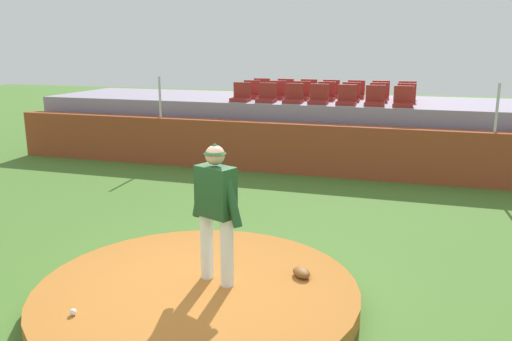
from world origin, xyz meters
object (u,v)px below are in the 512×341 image
at_px(pitcher, 216,203).
at_px(stadium_chair_18, 356,93).
at_px(stadium_chair_5, 375,99).
at_px(stadium_chair_19, 380,93).
at_px(stadium_chair_8, 277,93).
at_px(stadium_chair_13, 406,97).
at_px(stadium_chair_9, 301,94).
at_px(stadium_chair_7, 251,93).
at_px(stadium_chair_11, 351,95).
at_px(stadium_chair_4, 347,99).
at_px(stadium_chair_15, 285,91).
at_px(stadium_chair_2, 294,97).
at_px(stadium_chair_14, 261,90).
at_px(fielding_glove, 301,273).
at_px(stadium_chair_16, 308,91).
at_px(stadium_chair_17, 330,92).
at_px(stadium_chair_10, 326,95).
at_px(stadium_chair_3, 319,98).
at_px(stadium_chair_1, 267,96).
at_px(stadium_chair_6, 403,100).
at_px(stadium_chair_12, 378,96).
at_px(baseball, 73,312).
at_px(stadium_chair_0, 241,95).
at_px(stadium_chair_20, 407,94).

bearing_deg(pitcher, stadium_chair_18, 109.37).
height_order(stadium_chair_5, stadium_chair_19, same).
distance_m(stadium_chair_8, stadium_chair_13, 3.50).
xyz_separation_m(stadium_chair_8, stadium_chair_9, (0.68, 0.00, 0.00)).
bearing_deg(stadium_chair_7, stadium_chair_11, -179.80).
bearing_deg(stadium_chair_4, stadium_chair_5, -179.06).
bearing_deg(stadium_chair_15, stadium_chair_9, 127.02).
relative_size(stadium_chair_4, stadium_chair_5, 1.00).
distance_m(stadium_chair_2, stadium_chair_15, 1.92).
xyz_separation_m(pitcher, stadium_chair_14, (-2.31, 9.51, 0.55)).
height_order(fielding_glove, stadium_chair_7, stadium_chair_7).
bearing_deg(fielding_glove, stadium_chair_14, -17.27).
bearing_deg(stadium_chair_19, stadium_chair_4, 69.05).
bearing_deg(stadium_chair_11, stadium_chair_16, -34.41).
xyz_separation_m(stadium_chair_7, stadium_chair_9, (1.44, 0.03, 0.00)).
relative_size(stadium_chair_5, stadium_chair_17, 1.00).
distance_m(fielding_glove, stadium_chair_10, 8.38).
xyz_separation_m(stadium_chair_3, stadium_chair_11, (0.70, 0.88, 0.00)).
relative_size(stadium_chair_1, stadium_chair_10, 1.00).
height_order(stadium_chair_6, stadium_chair_12, same).
xyz_separation_m(stadium_chair_5, stadium_chair_10, (-1.38, 0.90, 0.00)).
height_order(stadium_chair_5, stadium_chair_11, same).
xyz_separation_m(stadium_chair_13, stadium_chair_18, (-1.41, 0.88, 0.00)).
height_order(pitcher, stadium_chair_12, stadium_chair_12).
relative_size(stadium_chair_13, stadium_chair_18, 1.00).
height_order(stadium_chair_6, stadium_chair_17, same).
distance_m(stadium_chair_3, stadium_chair_8, 1.62).
bearing_deg(stadium_chair_7, stadium_chair_1, 129.43).
bearing_deg(stadium_chair_10, stadium_chair_7, 0.87).
xyz_separation_m(stadium_chair_9, stadium_chair_10, (0.70, 0.00, 0.00)).
xyz_separation_m(stadium_chair_5, stadium_chair_17, (-1.40, 1.76, 0.00)).
xyz_separation_m(fielding_glove, stadium_chair_9, (-1.86, 8.16, 1.51)).
distance_m(stadium_chair_3, stadium_chair_12, 1.70).
bearing_deg(baseball, stadium_chair_5, 75.02).
bearing_deg(stadium_chair_0, stadium_chair_12, -164.93).
bearing_deg(stadium_chair_2, baseball, 87.97).
xyz_separation_m(stadium_chair_5, stadium_chair_11, (-0.71, 0.87, 0.00)).
distance_m(fielding_glove, stadium_chair_15, 9.54).
height_order(stadium_chair_4, stadium_chair_5, same).
bearing_deg(stadium_chair_8, stadium_chair_6, 165.02).
bearing_deg(stadium_chair_3, stadium_chair_1, 0.49).
distance_m(pitcher, stadium_chair_11, 8.61).
xyz_separation_m(stadium_chair_4, stadium_chair_17, (-0.71, 1.77, 0.00)).
distance_m(pitcher, fielding_glove, 1.44).
xyz_separation_m(pitcher, stadium_chair_11, (0.49, 8.58, 0.55)).
xyz_separation_m(stadium_chair_4, stadium_chair_20, (1.42, 1.77, 0.00)).
xyz_separation_m(stadium_chair_1, stadium_chair_6, (3.49, -0.02, 0.00)).
xyz_separation_m(stadium_chair_0, stadium_chair_1, (0.71, 0.02, 0.00)).
bearing_deg(stadium_chair_5, stadium_chair_1, 0.31).
height_order(stadium_chair_4, stadium_chair_12, same).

